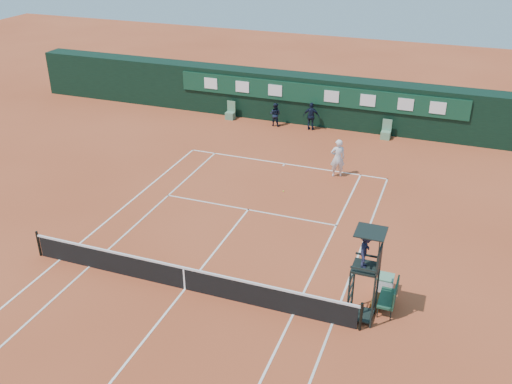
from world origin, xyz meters
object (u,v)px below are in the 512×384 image
umpire_chair (366,257)px  cooler (385,284)px  tennis_net (184,278)px  player (338,158)px  player_bench (391,296)px

umpire_chair → cooler: 2.83m
tennis_net → player: 11.75m
player_bench → player: bearing=112.8°
cooler → player: bearing=113.4°
player → player_bench: bearing=90.6°
cooler → player: 9.77m
umpire_chair → player_bench: 2.19m
tennis_net → cooler: tennis_net is taller
player_bench → cooler: 1.10m
tennis_net → player: player is taller
player_bench → cooler: (-0.33, 1.02, -0.27)m
tennis_net → umpire_chair: bearing=5.7°
umpire_chair → player: (-3.33, 10.73, -1.45)m
umpire_chair → player: size_ratio=1.70×
umpire_chair → player_bench: size_ratio=2.85×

